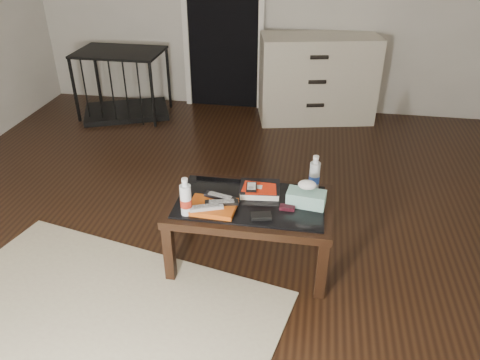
% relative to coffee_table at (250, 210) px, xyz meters
% --- Properties ---
extents(ground, '(5.00, 5.00, 0.00)m').
position_rel_coffee_table_xyz_m(ground, '(-0.31, 0.27, -0.40)').
color(ground, black).
rests_on(ground, ground).
extents(doorway, '(0.90, 0.08, 2.07)m').
position_rel_coffee_table_xyz_m(doorway, '(-0.71, 2.74, 0.63)').
color(doorway, black).
rests_on(doorway, ground).
extents(coffee_table, '(1.00, 0.60, 0.46)m').
position_rel_coffee_table_xyz_m(coffee_table, '(0.00, 0.00, 0.00)').
color(coffee_table, black).
rests_on(coffee_table, ground).
extents(rug, '(2.28, 1.90, 0.01)m').
position_rel_coffee_table_xyz_m(rug, '(-0.80, -0.78, -0.39)').
color(rug, '#B8B08E').
rests_on(rug, ground).
extents(dresser, '(1.28, 0.74, 0.90)m').
position_rel_coffee_table_xyz_m(dresser, '(0.35, 2.50, 0.05)').
color(dresser, beige).
rests_on(dresser, ground).
extents(pet_crate, '(1.06, 0.90, 0.71)m').
position_rel_coffee_table_xyz_m(pet_crate, '(-1.75, 2.27, -0.17)').
color(pet_crate, black).
rests_on(pet_crate, ground).
extents(magazines, '(0.29, 0.22, 0.03)m').
position_rel_coffee_table_xyz_m(magazines, '(-0.21, -0.12, 0.08)').
color(magazines, '#C75112').
rests_on(magazines, coffee_table).
extents(remote_silver, '(0.20, 0.12, 0.02)m').
position_rel_coffee_table_xyz_m(remote_silver, '(-0.24, -0.17, 0.11)').
color(remote_silver, '#A8A8AD').
rests_on(remote_silver, magazines).
extents(remote_black_front, '(0.21, 0.10, 0.02)m').
position_rel_coffee_table_xyz_m(remote_black_front, '(-0.16, -0.11, 0.11)').
color(remote_black_front, black).
rests_on(remote_black_front, magazines).
extents(remote_black_back, '(0.21, 0.10, 0.02)m').
position_rel_coffee_table_xyz_m(remote_black_back, '(-0.18, -0.04, 0.11)').
color(remote_black_back, black).
rests_on(remote_black_back, magazines).
extents(textbook, '(0.27, 0.22, 0.05)m').
position_rel_coffee_table_xyz_m(textbook, '(0.04, 0.11, 0.09)').
color(textbook, black).
rests_on(textbook, coffee_table).
extents(dvd_mailers, '(0.19, 0.14, 0.01)m').
position_rel_coffee_table_xyz_m(dvd_mailers, '(0.03, 0.09, 0.11)').
color(dvd_mailers, red).
rests_on(dvd_mailers, textbook).
extents(ipod, '(0.08, 0.11, 0.02)m').
position_rel_coffee_table_xyz_m(ipod, '(-0.00, 0.07, 0.12)').
color(ipod, black).
rests_on(ipod, dvd_mailers).
extents(flip_phone, '(0.09, 0.05, 0.02)m').
position_rel_coffee_table_xyz_m(flip_phone, '(0.23, -0.05, 0.08)').
color(flip_phone, black).
rests_on(flip_phone, coffee_table).
extents(wallet, '(0.13, 0.10, 0.02)m').
position_rel_coffee_table_xyz_m(wallet, '(0.09, -0.16, 0.07)').
color(wallet, black).
rests_on(wallet, coffee_table).
extents(water_bottle_left, '(0.07, 0.07, 0.24)m').
position_rel_coffee_table_xyz_m(water_bottle_left, '(-0.35, -0.20, 0.18)').
color(water_bottle_left, white).
rests_on(water_bottle_left, coffee_table).
extents(water_bottle_right, '(0.08, 0.08, 0.24)m').
position_rel_coffee_table_xyz_m(water_bottle_right, '(0.38, 0.21, 0.18)').
color(water_bottle_right, silver).
rests_on(water_bottle_right, coffee_table).
extents(tissue_box, '(0.24, 0.15, 0.09)m').
position_rel_coffee_table_xyz_m(tissue_box, '(0.34, 0.02, 0.11)').
color(tissue_box, teal).
rests_on(tissue_box, coffee_table).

